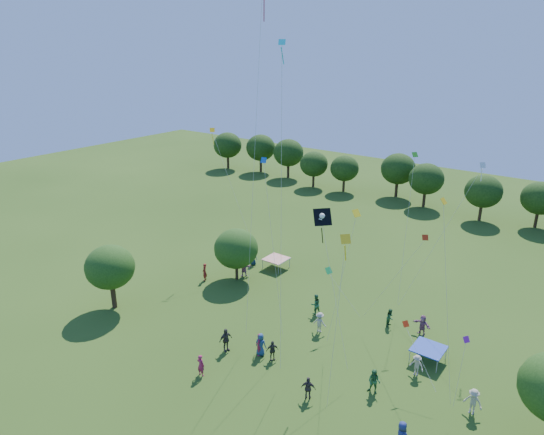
% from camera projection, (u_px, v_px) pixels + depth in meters
% --- Properties ---
extents(near_tree_west, '(4.23, 4.23, 5.82)m').
position_uv_depth(near_tree_west, '(110.00, 267.00, 41.55)').
color(near_tree_west, '#422B19').
rests_on(near_tree_west, ground).
extents(near_tree_north, '(4.30, 4.30, 5.20)m').
position_uv_depth(near_tree_north, '(236.00, 249.00, 46.91)').
color(near_tree_north, '#422B19').
rests_on(near_tree_north, ground).
extents(treeline, '(88.01, 8.77, 6.77)m').
position_uv_depth(treeline, '(441.00, 181.00, 66.98)').
color(treeline, '#422B19').
rests_on(treeline, ground).
extents(tent_red_stripe, '(2.20, 2.20, 1.10)m').
position_uv_depth(tent_red_stripe, '(276.00, 259.00, 49.97)').
color(tent_red_stripe, '#DD421A').
rests_on(tent_red_stripe, ground).
extents(tent_blue, '(2.20, 2.20, 1.10)m').
position_uv_depth(tent_blue, '(429.00, 349.00, 35.30)').
color(tent_blue, '#18369D').
rests_on(tent_blue, ground).
extents(crowd_person_0, '(0.90, 0.70, 1.61)m').
position_uv_depth(crowd_person_0, '(253.00, 258.00, 50.82)').
color(crowd_person_0, navy).
rests_on(crowd_person_0, ground).
extents(crowd_person_1, '(0.74, 0.79, 1.79)m').
position_uv_depth(crowd_person_1, '(259.00, 345.00, 36.02)').
color(crowd_person_1, maroon).
rests_on(crowd_person_1, ground).
extents(crowd_person_2, '(0.88, 1.02, 1.82)m').
position_uv_depth(crowd_person_2, '(316.00, 304.00, 41.56)').
color(crowd_person_2, '#2A6237').
rests_on(crowd_person_2, ground).
extents(crowd_person_3, '(1.08, 0.55, 1.60)m').
position_uv_depth(crowd_person_3, '(417.00, 365.00, 33.85)').
color(crowd_person_3, '#AFA48C').
rests_on(crowd_person_3, ground).
extents(crowd_person_4, '(0.77, 1.20, 1.89)m').
position_uv_depth(crowd_person_4, '(226.00, 340.00, 36.50)').
color(crowd_person_4, '#3E3732').
rests_on(crowd_person_4, ground).
extents(crowd_person_5, '(1.39, 1.64, 1.72)m').
position_uv_depth(crowd_person_5, '(244.00, 268.00, 48.30)').
color(crowd_person_5, '#8B5175').
rests_on(crowd_person_5, ground).
extents(crowd_person_6, '(0.97, 0.65, 1.80)m').
position_uv_depth(crowd_person_6, '(261.00, 344.00, 36.03)').
color(crowd_person_6, navy).
rests_on(crowd_person_6, ground).
extents(crowd_person_7, '(0.63, 0.42, 1.66)m').
position_uv_depth(crowd_person_7, '(201.00, 365.00, 33.82)').
color(crowd_person_7, '#9F1C47').
rests_on(crowd_person_7, ground).
extents(crowd_person_8, '(0.43, 0.77, 1.55)m').
position_uv_depth(crowd_person_8, '(390.00, 317.00, 39.79)').
color(crowd_person_8, '#225029').
rests_on(crowd_person_8, ground).
extents(crowd_person_9, '(1.18, 0.60, 1.76)m').
position_uv_depth(crowd_person_9, '(320.00, 322.00, 38.90)').
color(crowd_person_9, '#A8A186').
rests_on(crowd_person_9, ground).
extents(crowd_person_10, '(1.06, 0.78, 1.65)m').
position_uv_depth(crowd_person_10, '(308.00, 388.00, 31.55)').
color(crowd_person_10, '#3A302E').
rests_on(crowd_person_10, ground).
extents(crowd_person_11, '(1.66, 0.89, 1.69)m').
position_uv_depth(crowd_person_11, '(422.00, 325.00, 38.63)').
color(crowd_person_11, '#8C5173').
rests_on(crowd_person_11, ground).
extents(crowd_person_13, '(0.67, 0.78, 1.77)m').
position_uv_depth(crowd_person_13, '(205.00, 272.00, 47.45)').
color(crowd_person_13, maroon).
rests_on(crowd_person_13, ground).
extents(crowd_person_14, '(0.92, 0.56, 1.77)m').
position_uv_depth(crowd_person_14, '(374.00, 382.00, 32.08)').
color(crowd_person_14, '#296030').
rests_on(crowd_person_14, ground).
extents(crowd_person_15, '(1.22, 0.63, 1.79)m').
position_uv_depth(crowd_person_15, '(473.00, 402.00, 30.28)').
color(crowd_person_15, '#A4A083').
rests_on(crowd_person_15, ground).
extents(crowd_person_16, '(0.91, 0.99, 1.58)m').
position_uv_depth(crowd_person_16, '(272.00, 350.00, 35.51)').
color(crowd_person_16, '#37342C').
rests_on(crowd_person_16, ground).
extents(pirate_kite, '(3.73, 1.82, 10.40)m').
position_uv_depth(pirate_kite, '(323.00, 219.00, 31.94)').
color(pirate_kite, black).
extents(red_high_kite, '(0.46, 3.02, 25.81)m').
position_uv_depth(red_high_kite, '(260.00, 44.00, 31.54)').
color(red_high_kite, red).
extents(small_kite_0, '(4.78, 1.23, 8.40)m').
position_uv_depth(small_kite_0, '(409.00, 259.00, 34.47)').
color(small_kite_0, '#B8280A').
extents(small_kite_1, '(1.17, 3.22, 13.73)m').
position_uv_depth(small_kite_1, '(446.00, 279.00, 25.26)').
color(small_kite_1, gold).
extents(small_kite_2, '(1.64, 1.06, 10.31)m').
position_uv_depth(small_kite_2, '(351.00, 238.00, 32.76)').
color(small_kite_2, yellow).
extents(small_kite_3, '(1.12, 3.07, 12.38)m').
position_uv_depth(small_kite_3, '(411.00, 192.00, 39.68)').
color(small_kite_3, '#257F17').
extents(small_kite_4, '(1.90, 0.27, 13.45)m').
position_uv_depth(small_kite_4, '(270.00, 215.00, 33.75)').
color(small_kite_4, blue).
extents(small_kite_5, '(0.40, 0.44, 4.90)m').
position_uv_depth(small_kite_5, '(464.00, 352.00, 27.99)').
color(small_kite_5, '#8B1893').
extents(small_kite_6, '(4.51, 3.36, 12.26)m').
position_uv_depth(small_kite_6, '(462.00, 201.00, 37.44)').
color(small_kite_6, silver).
extents(small_kite_7, '(0.45, 0.55, 20.92)m').
position_uv_depth(small_kite_7, '(281.00, 166.00, 27.74)').
color(small_kite_7, '#0DC3C9').
extents(small_kite_8, '(3.21, 1.92, 3.17)m').
position_uv_depth(small_kite_8, '(410.00, 333.00, 32.18)').
color(small_kite_8, red).
extents(small_kite_9, '(6.73, 1.13, 12.68)m').
position_uv_depth(small_kite_9, '(222.00, 158.00, 48.77)').
color(small_kite_9, yellow).
extents(small_kite_10, '(1.50, 1.40, 11.86)m').
position_uv_depth(small_kite_10, '(341.00, 279.00, 24.85)').
color(small_kite_10, yellow).
extents(small_kite_11, '(2.84, 1.12, 3.88)m').
position_uv_depth(small_kite_11, '(332.00, 275.00, 38.62)').
color(small_kite_11, green).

